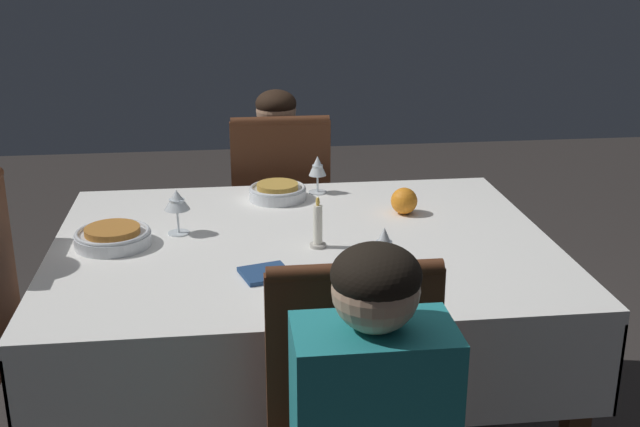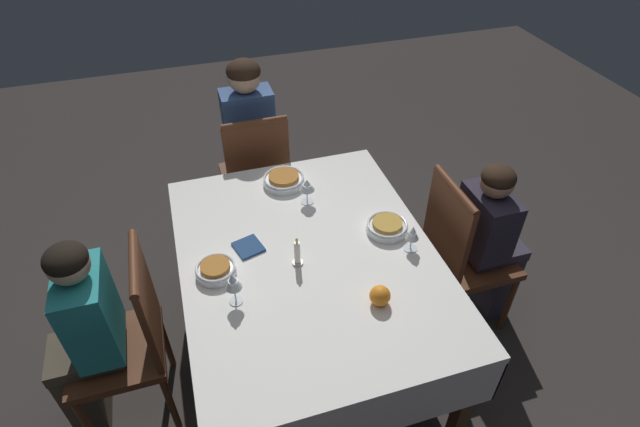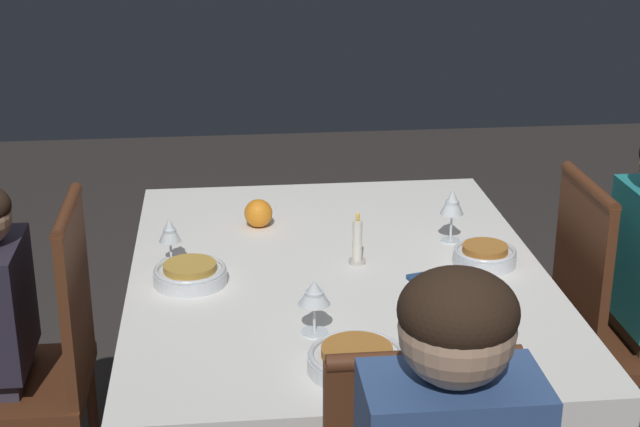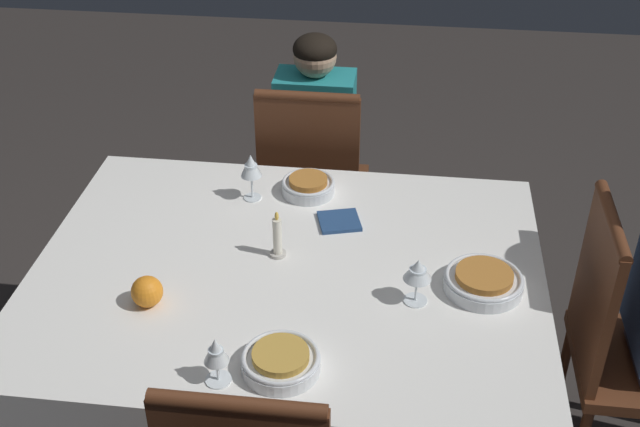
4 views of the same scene
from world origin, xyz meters
The scene contains 13 objects.
dining_table centered at (0.00, 0.00, 0.66)m, with size 1.47×1.14×0.75m.
chair_east centered at (0.99, 0.05, 0.53)m, with size 0.41×0.41×0.97m.
chair_north centered at (-0.04, 0.83, 0.53)m, with size 0.41×0.41×0.97m.
person_child_teal centered at (-0.04, 0.99, 0.60)m, with size 0.30×0.33×1.09m.
bowl_east centered at (0.55, -0.03, 0.77)m, with size 0.22×0.22×0.06m.
wine_glass_east centered at (0.37, -0.10, 0.85)m, with size 0.08×0.08×0.14m.
bowl_south centered at (0.05, -0.40, 0.77)m, with size 0.20×0.20×0.06m.
wine_glass_south centered at (-0.10, -0.46, 0.84)m, with size 0.06×0.06×0.13m.
bowl_north centered at (0.01, 0.41, 0.77)m, with size 0.18×0.18×0.06m.
wine_glass_north centered at (-0.17, 0.36, 0.86)m, with size 0.07×0.07×0.16m.
candle_centerpiece centered at (-0.04, 0.06, 0.80)m, with size 0.05×0.05×0.15m.
orange_fruit centered at (-0.35, -0.20, 0.79)m, with size 0.09×0.09×0.09m, color orange.
napkin_red_folded centered at (0.12, 0.25, 0.75)m, with size 0.15×0.15×0.01m.
Camera 4 is at (0.31, -1.80, 2.16)m, focal length 45.00 mm.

